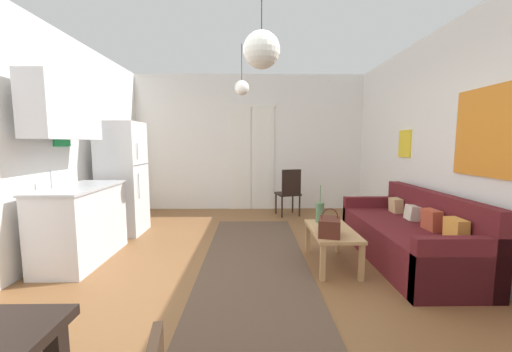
% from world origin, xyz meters
% --- Properties ---
extents(ground_plane, '(5.34, 7.23, 0.10)m').
position_xyz_m(ground_plane, '(0.00, 0.00, -0.05)').
color(ground_plane, brown).
extents(wall_back, '(4.94, 0.13, 2.82)m').
position_xyz_m(wall_back, '(0.00, 3.36, 1.40)').
color(wall_back, white).
rests_on(wall_back, ground_plane).
extents(wall_right, '(0.12, 6.83, 2.82)m').
position_xyz_m(wall_right, '(2.42, 0.00, 1.41)').
color(wall_right, white).
rests_on(wall_right, ground_plane).
extents(wall_left, '(0.12, 6.83, 2.82)m').
position_xyz_m(wall_left, '(-2.42, 0.00, 1.41)').
color(wall_left, white).
rests_on(wall_left, ground_plane).
extents(area_rug, '(1.22, 3.51, 0.01)m').
position_xyz_m(area_rug, '(0.08, 0.47, 0.01)').
color(area_rug, brown).
rests_on(area_rug, ground_plane).
extents(couch, '(0.84, 2.04, 0.83)m').
position_xyz_m(couch, '(1.94, 0.45, 0.28)').
color(couch, '#5B191E').
rests_on(couch, ground_plane).
extents(coffee_table, '(0.48, 0.89, 0.42)m').
position_xyz_m(coffee_table, '(0.96, 0.33, 0.36)').
color(coffee_table, tan).
rests_on(coffee_table, ground_plane).
extents(bamboo_vase, '(0.10, 0.10, 0.47)m').
position_xyz_m(bamboo_vase, '(0.89, 0.64, 0.55)').
color(bamboo_vase, '#47704C').
rests_on(bamboo_vase, coffee_table).
extents(handbag, '(0.29, 0.33, 0.30)m').
position_xyz_m(handbag, '(0.87, 0.10, 0.52)').
color(handbag, '#512319').
rests_on(handbag, coffee_table).
extents(refrigerator, '(0.61, 0.63, 1.73)m').
position_xyz_m(refrigerator, '(-1.96, 1.61, 0.86)').
color(refrigerator, white).
rests_on(refrigerator, ground_plane).
extents(kitchen_counter, '(0.59, 1.20, 2.14)m').
position_xyz_m(kitchen_counter, '(-2.02, 0.51, 0.83)').
color(kitchen_counter, silver).
rests_on(kitchen_counter, ground_plane).
extents(accent_chair, '(0.51, 0.50, 0.91)m').
position_xyz_m(accent_chair, '(0.76, 2.66, 0.50)').
color(accent_chair, black).
rests_on(accent_chair, ground_plane).
extents(pendant_lamp_near, '(0.29, 0.29, 0.83)m').
position_xyz_m(pendant_lamp_near, '(0.12, -0.54, 2.14)').
color(pendant_lamp_near, black).
extents(pendant_lamp_far, '(0.21, 0.21, 0.72)m').
position_xyz_m(pendant_lamp_far, '(-0.10, 1.44, 2.21)').
color(pendant_lamp_far, black).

